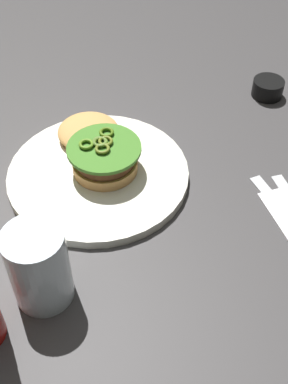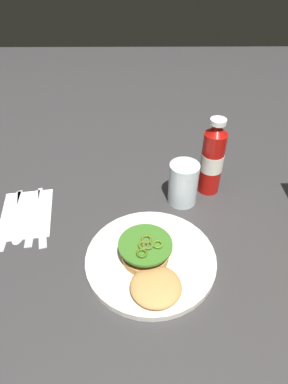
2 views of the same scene
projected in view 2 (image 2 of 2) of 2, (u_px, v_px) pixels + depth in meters
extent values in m
plane|color=#363434|center=(109.00, 245.00, 0.76)|extent=(3.00, 3.00, 0.00)
cylinder|color=silver|center=(151.00, 259.00, 0.72)|extent=(0.28, 0.28, 0.02)
cylinder|color=tan|center=(145.00, 255.00, 0.70)|extent=(0.10, 0.10, 0.02)
cylinder|color=#512D19|center=(145.00, 250.00, 0.69)|extent=(0.09, 0.09, 0.02)
cylinder|color=red|center=(145.00, 246.00, 0.69)|extent=(0.09, 0.09, 0.01)
cylinder|color=#3B7222|center=(145.00, 244.00, 0.68)|extent=(0.11, 0.11, 0.01)
torus|color=#4F7C1D|center=(158.00, 244.00, 0.67)|extent=(0.02, 0.02, 0.01)
torus|color=#4B6828|center=(148.00, 245.00, 0.67)|extent=(0.02, 0.02, 0.01)
torus|color=#47671E|center=(147.00, 245.00, 0.67)|extent=(0.02, 0.02, 0.01)
torus|color=#58661C|center=(144.00, 245.00, 0.67)|extent=(0.02, 0.02, 0.01)
torus|color=#436513|center=(142.00, 253.00, 0.66)|extent=(0.02, 0.02, 0.01)
torus|color=#58691F|center=(147.00, 239.00, 0.68)|extent=(0.02, 0.02, 0.01)
ellipsoid|color=tan|center=(156.00, 286.00, 0.64)|extent=(0.10, 0.10, 0.03)
cylinder|color=#B1110C|center=(212.00, 163.00, 0.86)|extent=(0.06, 0.06, 0.17)
cone|color=#B1110C|center=(217.00, 129.00, 0.79)|extent=(0.05, 0.05, 0.03)
cylinder|color=white|center=(218.00, 122.00, 0.78)|extent=(0.04, 0.04, 0.01)
cylinder|color=white|center=(212.00, 162.00, 0.85)|extent=(0.06, 0.06, 0.05)
cylinder|color=silver|center=(183.00, 184.00, 0.84)|extent=(0.08, 0.08, 0.11)
cube|color=white|center=(26.00, 214.00, 0.83)|extent=(0.19, 0.15, 0.00)
cube|color=silver|center=(11.00, 214.00, 0.83)|extent=(0.19, 0.03, 0.00)
cube|color=silver|center=(3.00, 237.00, 0.77)|extent=(0.08, 0.02, 0.00)
cube|color=silver|center=(18.00, 213.00, 0.83)|extent=(0.19, 0.06, 0.00)
ellipsoid|color=silver|center=(17.00, 237.00, 0.77)|extent=(0.04, 0.03, 0.00)
cube|color=silver|center=(26.00, 213.00, 0.83)|extent=(0.17, 0.04, 0.00)
cube|color=silver|center=(23.00, 233.00, 0.78)|extent=(0.04, 0.03, 0.00)
cube|color=silver|center=(34.00, 212.00, 0.83)|extent=(0.18, 0.03, 0.00)
cube|color=silver|center=(30.00, 234.00, 0.78)|extent=(0.08, 0.03, 0.00)
cube|color=silver|center=(41.00, 211.00, 0.84)|extent=(0.19, 0.06, 0.00)
cube|color=silver|center=(42.00, 235.00, 0.77)|extent=(0.08, 0.04, 0.00)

